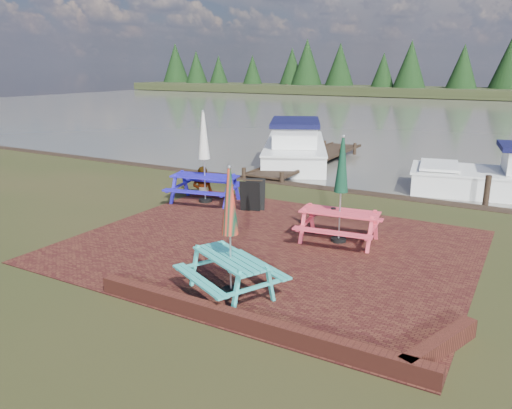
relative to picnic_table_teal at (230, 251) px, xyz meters
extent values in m
plane|color=black|center=(-0.57, 1.56, -0.84)|extent=(120.00, 120.00, 0.00)
cube|color=#361311|center=(-0.57, 2.56, -0.83)|extent=(9.00, 7.50, 0.02)
cube|color=#4C1E16|center=(0.93, -1.04, -0.69)|extent=(6.00, 0.22, 0.30)
cube|color=#4C1E16|center=(3.73, -0.24, -0.69)|extent=(0.82, 1.77, 0.30)
cube|color=#4A473F|center=(-0.57, 38.56, -0.84)|extent=(120.00, 60.00, 0.02)
cube|color=black|center=(-0.57, 67.56, -0.34)|extent=(120.00, 10.00, 1.20)
cube|color=teal|center=(0.00, 0.00, -0.13)|extent=(1.84, 1.36, 0.04)
cube|color=teal|center=(-0.29, -0.58, -0.41)|extent=(1.65, 0.97, 0.04)
cube|color=teal|center=(0.29, 0.58, -0.41)|extent=(1.65, 0.97, 0.04)
cube|color=teal|center=(-0.67, 0.33, -0.48)|extent=(0.73, 1.37, 0.71)
cube|color=teal|center=(0.67, -0.33, -0.48)|extent=(0.73, 1.37, 0.71)
cylinder|color=black|center=(0.00, 0.00, -0.79)|extent=(0.34, 0.34, 0.10)
cylinder|color=#B2B2B7|center=(0.00, 0.00, 0.36)|extent=(0.03, 0.03, 2.39)
cone|color=red|center=(0.00, 0.00, 0.93)|extent=(0.31, 0.31, 1.20)
cube|color=#E0394C|center=(0.74, 3.64, -0.09)|extent=(1.90, 0.92, 0.04)
cube|color=#E0394C|center=(0.82, 2.96, -0.38)|extent=(1.84, 0.46, 0.04)
cube|color=#E0394C|center=(0.66, 4.33, -0.38)|extent=(1.84, 0.46, 0.04)
cube|color=#E0394C|center=(-0.05, 3.55, -0.46)|extent=(0.27, 1.58, 0.75)
cube|color=#E0394C|center=(1.52, 3.74, -0.46)|extent=(0.27, 1.58, 0.75)
cylinder|color=black|center=(0.74, 3.64, -0.79)|extent=(0.37, 0.37, 0.10)
cylinder|color=#B2B2B7|center=(0.74, 3.64, 0.43)|extent=(0.04, 0.04, 2.54)
cone|color=#0D3320|center=(0.74, 3.64, 1.04)|extent=(0.32, 0.32, 1.27)
cube|color=#1E16A8|center=(-4.13, 5.03, -0.01)|extent=(2.12, 1.17, 0.04)
cube|color=#1E16A8|center=(-3.98, 4.29, -0.34)|extent=(2.02, 0.67, 0.04)
cube|color=#1E16A8|center=(-4.28, 5.77, -0.34)|extent=(2.02, 0.67, 0.04)
cube|color=#1E16A8|center=(-4.98, 4.85, -0.43)|extent=(0.44, 1.72, 0.82)
cube|color=#1E16A8|center=(-3.28, 5.21, -0.43)|extent=(0.44, 1.72, 0.82)
cylinder|color=black|center=(-4.13, 5.03, -0.78)|extent=(0.40, 0.40, 0.11)
cylinder|color=#B2B2B7|center=(-4.13, 5.03, 0.56)|extent=(0.04, 0.04, 2.79)
cone|color=beige|center=(-4.13, 5.03, 1.22)|extent=(0.36, 0.36, 1.39)
cube|color=black|center=(-2.38, 4.77, -0.37)|extent=(0.61, 0.41, 0.92)
cube|color=black|center=(-2.38, 5.08, -0.37)|extent=(0.61, 0.41, 0.92)
cube|color=black|center=(-2.38, 4.92, 0.08)|extent=(0.55, 0.24, 0.03)
cube|color=black|center=(-4.07, 13.06, -0.72)|extent=(1.60, 9.00, 0.06)
cube|color=black|center=(-4.82, 13.06, -0.67)|extent=(0.08, 9.00, 0.08)
cube|color=black|center=(-3.32, 13.06, -0.67)|extent=(0.08, 9.00, 0.08)
cylinder|color=black|center=(-4.87, 8.56, -0.94)|extent=(0.16, 0.16, 1.00)
cylinder|color=black|center=(-3.27, 8.56, -0.94)|extent=(0.16, 0.16, 1.00)
cube|color=silver|center=(-5.03, 13.38, -0.69)|extent=(5.40, 7.82, 1.06)
cube|color=silver|center=(-5.03, 13.38, -0.14)|extent=(5.50, 7.98, 0.08)
cube|color=silver|center=(-4.66, 12.57, 0.37)|extent=(2.96, 3.60, 0.90)
cube|color=black|center=(-4.66, 12.57, 0.88)|extent=(3.33, 4.09, 0.19)
cube|color=silver|center=(-6.20, 15.95, 0.00)|extent=(2.53, 2.11, 0.11)
cube|color=silver|center=(1.68, 10.96, -0.12)|extent=(1.61, 2.26, 0.09)
imported|color=gray|center=(-4.76, 5.78, 0.09)|extent=(0.78, 0.63, 1.85)
camera|label=1|loc=(4.59, -7.13, 3.24)|focal=35.00mm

